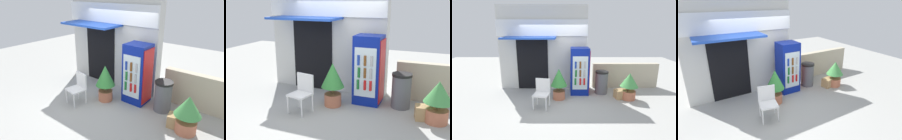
{
  "view_description": "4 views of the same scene",
  "coord_description": "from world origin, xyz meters",
  "views": [
    {
      "loc": [
        3.74,
        -3.87,
        3.07
      ],
      "look_at": [
        0.57,
        0.13,
        1.08
      ],
      "focal_mm": 33.1,
      "sensor_mm": 36.0,
      "label": 1
    },
    {
      "loc": [
        2.59,
        -5.21,
        2.55
      ],
      "look_at": [
        0.43,
        0.07,
        0.98
      ],
      "focal_mm": 41.59,
      "sensor_mm": 36.0,
      "label": 2
    },
    {
      "loc": [
        0.39,
        -5.41,
        2.55
      ],
      "look_at": [
        0.41,
        0.29,
        1.03
      ],
      "focal_mm": 28.14,
      "sensor_mm": 36.0,
      "label": 3
    },
    {
      "loc": [
        -1.89,
        -4.24,
        3.02
      ],
      "look_at": [
        0.66,
        0.14,
        1.03
      ],
      "focal_mm": 29.23,
      "sensor_mm": 36.0,
      "label": 4
    }
  ],
  "objects": [
    {
      "name": "cardboard_box",
      "position": [
        2.34,
        0.3,
        0.16
      ],
      "size": [
        0.39,
        0.36,
        0.31
      ],
      "primitive_type": "cube",
      "rotation": [
        0.0,
        0.0,
        0.2
      ],
      "color": "tan",
      "rests_on": "ground"
    },
    {
      "name": "storefront_building",
      "position": [
        -0.45,
        1.42,
        1.64
      ],
      "size": [
        3.39,
        1.22,
        3.21
      ],
      "color": "silver",
      "rests_on": "ground"
    },
    {
      "name": "stone_boundary_wall",
      "position": [
        2.85,
        1.44,
        0.5
      ],
      "size": [
        2.6,
        0.23,
        1.0
      ],
      "primitive_type": "cube",
      "color": "#B7AD93",
      "rests_on": "ground"
    },
    {
      "name": "trash_bin",
      "position": [
        1.78,
        0.78,
        0.43
      ],
      "size": [
        0.47,
        0.47,
        0.85
      ],
      "color": "#595960",
      "rests_on": "ground"
    },
    {
      "name": "potted_plant_near_shop",
      "position": [
        0.21,
        0.27,
        0.64
      ],
      "size": [
        0.56,
        0.56,
        1.07
      ],
      "color": "#BC6B4C",
      "rests_on": "ground"
    },
    {
      "name": "plastic_chair",
      "position": [
        -0.3,
        -0.32,
        0.52
      ],
      "size": [
        0.53,
        0.52,
        0.89
      ],
      "color": "white",
      "rests_on": "ground"
    },
    {
      "name": "potted_plant_curbside",
      "position": [
        2.62,
        0.25,
        0.53
      ],
      "size": [
        0.6,
        0.6,
        0.92
      ],
      "color": "#BC6B4C",
      "rests_on": "ground"
    },
    {
      "name": "ground",
      "position": [
        0.0,
        0.0,
        0.0
      ],
      "size": [
        16.0,
        16.0,
        0.0
      ],
      "primitive_type": "plane",
      "color": "#A3A39E"
    },
    {
      "name": "drink_cooler",
      "position": [
        0.96,
        0.78,
        0.86
      ],
      "size": [
        0.68,
        0.66,
        1.71
      ],
      "color": "navy",
      "rests_on": "ground"
    }
  ]
}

